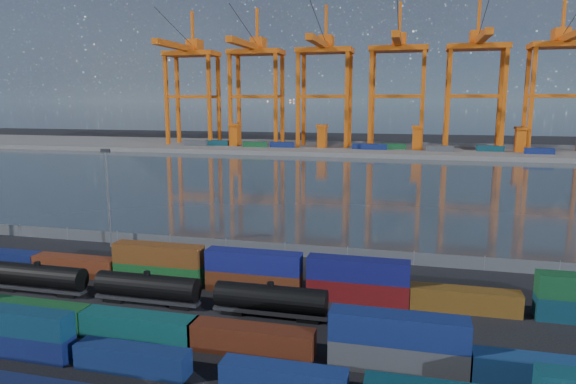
# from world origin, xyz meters

# --- Properties ---
(ground) EXTENTS (700.00, 700.00, 0.00)m
(ground) POSITION_xyz_m (0.00, 0.00, 0.00)
(ground) COLOR black
(ground) RESTS_ON ground
(harbor_water) EXTENTS (700.00, 700.00, 0.00)m
(harbor_water) POSITION_xyz_m (0.00, 105.00, 0.01)
(harbor_water) COLOR #28333A
(harbor_water) RESTS_ON ground
(far_quay) EXTENTS (700.00, 70.00, 2.00)m
(far_quay) POSITION_xyz_m (0.00, 210.00, 1.00)
(far_quay) COLOR #514F4C
(far_quay) RESTS_ON ground
(distant_mountains) EXTENTS (2470.00, 1100.00, 520.00)m
(distant_mountains) POSITION_xyz_m (63.02, 1600.00, 220.29)
(distant_mountains) COLOR #1E2630
(distant_mountains) RESTS_ON ground
(container_row_south) EXTENTS (138.73, 2.21, 4.71)m
(container_row_south) POSITION_xyz_m (8.39, -9.82, 1.96)
(container_row_south) COLOR #484B4E
(container_row_south) RESTS_ON ground
(container_row_mid) EXTENTS (141.32, 2.54, 5.41)m
(container_row_mid) POSITION_xyz_m (-3.41, -3.86, 1.80)
(container_row_mid) COLOR #3C3F41
(container_row_mid) RESTS_ON ground
(container_row_north) EXTENTS (141.70, 2.54, 5.40)m
(container_row_north) POSITION_xyz_m (12.05, 11.86, 2.07)
(container_row_north) COLOR navy
(container_row_north) RESTS_ON ground
(waterfront_fence) EXTENTS (160.12, 0.12, 2.20)m
(waterfront_fence) POSITION_xyz_m (-0.00, 28.00, 1.00)
(waterfront_fence) COLOR #595B5E
(waterfront_fence) RESTS_ON ground
(yard_light_mast) EXTENTS (1.60, 0.40, 16.60)m
(yard_light_mast) POSITION_xyz_m (-30.00, 26.00, 9.30)
(yard_light_mast) COLOR slate
(yard_light_mast) RESTS_ON ground
(gantry_cranes) EXTENTS (201.98, 51.80, 70.14)m
(gantry_cranes) POSITION_xyz_m (-7.50, 203.14, 43.00)
(gantry_cranes) COLOR #CE550E
(gantry_cranes) RESTS_ON ground
(quay_containers) EXTENTS (172.58, 10.99, 2.60)m
(quay_containers) POSITION_xyz_m (-11.00, 195.46, 3.30)
(quay_containers) COLOR navy
(quay_containers) RESTS_ON far_quay
(straddle_carriers) EXTENTS (140.00, 7.00, 11.10)m
(straddle_carriers) POSITION_xyz_m (-2.50, 200.00, 7.82)
(straddle_carriers) COLOR #CE550E
(straddle_carriers) RESTS_ON far_quay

